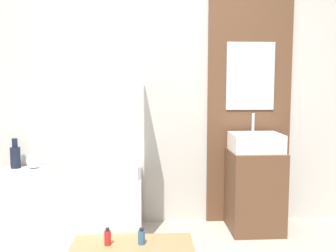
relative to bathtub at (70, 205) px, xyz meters
The scene contains 10 objects.
wall_tiled_back 1.26m from the bathtub, 30.82° to the left, with size 4.20×0.06×2.60m, color #B7B2A8.
wall_wood_accent 1.94m from the bathtub, 11.54° to the left, with size 0.78×0.04×2.60m.
bathtub is the anchor object (origin of this frame).
glass_shower_screen 0.99m from the bathtub, ahead, with size 0.01×0.49×1.05m, color silver.
vanity_cabinet 1.62m from the bathtub, ahead, with size 0.46×0.46×0.72m, color brown.
sink 1.70m from the bathtub, ahead, with size 0.43×0.36×0.33m.
vase_tall_dark 0.69m from the bathtub, 155.22° to the left, with size 0.09×0.09×0.27m.
vase_round_light 0.53m from the bathtub, 148.12° to the left, with size 0.13×0.13×0.13m, color silver.
bottle_soap_primary 0.68m from the bathtub, 56.88° to the right, with size 0.05×0.05×0.12m.
bottle_soap_secondary 0.84m from the bathtub, 42.84° to the right, with size 0.05×0.05×0.12m.
Camera 1 is at (0.00, -2.09, 1.33)m, focal length 42.00 mm.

